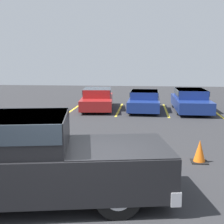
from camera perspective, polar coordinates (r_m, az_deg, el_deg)
The scene contains 11 objects.
ground_plane at distance 6.30m, azimuth -6.11°, elevation -18.33°, with size 60.00×60.00×0.00m, color #2D2D30.
stall_stripe_a at distance 19.06m, azimuth -6.95°, elevation 0.59°, with size 0.12×4.90×0.01m, color yellow.
stall_stripe_b at distance 18.64m, azimuth 1.35°, elevation 0.46°, with size 0.12×4.90×0.01m, color yellow.
stall_stripe_c at distance 18.63m, azimuth 9.84°, elevation 0.31°, with size 0.12×4.90×0.01m, color yellow.
stall_stripe_d at distance 19.02m, azimuth 18.17°, elevation 0.16°, with size 0.12×4.90×0.01m, color yellow.
pickup_truck at distance 6.73m, azimuth -14.47°, elevation -8.31°, with size 6.03×3.08×1.83m.
parked_sedan_a at distance 18.86m, azimuth -2.68°, elevation 2.57°, with size 2.19×4.79×1.24m.
parked_sedan_b at distance 18.32m, azimuth 5.94°, elevation 2.19°, with size 1.86×4.26×1.15m.
parked_sedan_c at distance 18.60m, azimuth 14.16°, elevation 2.22°, with size 1.86×4.80×1.26m.
traffic_cone at distance 9.43m, azimuth 15.72°, elevation -7.04°, with size 0.46×0.46×0.66m.
wheel_stop_curb at distance 21.48m, azimuth 6.37°, elevation 1.79°, with size 1.78×0.20×0.14m, color #B7B2A8.
Camera 1 is at (1.21, -5.44, 2.94)m, focal length 50.00 mm.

